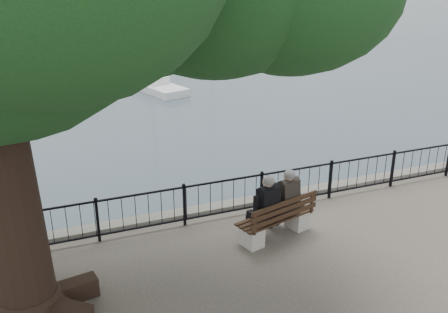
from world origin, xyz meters
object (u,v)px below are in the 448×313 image
person_right (283,203)px  bench (277,223)px  person_left (263,210)px  lion_monument (79,8)px

person_right → bench: bearing=-144.0°
bench → person_left: size_ratio=1.25×
person_right → lion_monument: (0.99, 48.54, 0.64)m
bench → person_left: 0.51m
person_right → person_left: bearing=-165.3°
bench → person_right: bearing=36.0°
person_left → bench: bearing=-4.1°
person_right → lion_monument: bearing=88.8°
person_left → person_right: (0.58, 0.15, 0.00)m
bench → person_left: bearing=175.9°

